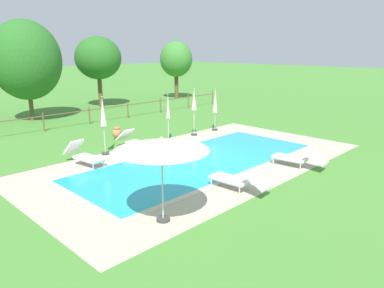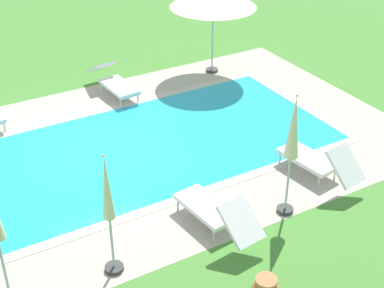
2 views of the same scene
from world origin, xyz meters
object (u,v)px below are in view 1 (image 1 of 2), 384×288
at_px(patio_umbrella_closed_row_mid_west, 103,116).
at_px(patio_umbrella_closed_row_centre, 168,112).
at_px(sun_lounger_north_far, 136,141).
at_px(tree_centre, 98,58).
at_px(patio_umbrella_open_foreground, 162,145).
at_px(terracotta_urn_near_fence, 117,133).
at_px(tree_east_mid, 176,59).
at_px(sun_lounger_north_mid, 297,158).
at_px(patio_umbrella_closed_row_west, 215,103).
at_px(sun_lounger_north_end, 237,180).
at_px(tree_far_west, 26,60).
at_px(patio_umbrella_closed_row_mid_east, 194,104).
at_px(sun_lounger_north_near_steps, 84,155).

distance_m(patio_umbrella_closed_row_mid_west, patio_umbrella_closed_row_centre, 3.50).
relative_size(sun_lounger_north_far, tree_centre, 0.38).
height_order(patio_umbrella_open_foreground, patio_umbrella_closed_row_mid_west, patio_umbrella_closed_row_mid_west).
xyz_separation_m(terracotta_urn_near_fence, tree_east_mid, (12.49, 8.98, 3.12)).
height_order(sun_lounger_north_mid, terracotta_urn_near_fence, sun_lounger_north_mid).
bearing_deg(terracotta_urn_near_fence, tree_east_mid, 35.71).
bearing_deg(patio_umbrella_closed_row_west, patio_umbrella_closed_row_mid_west, 177.73).
xyz_separation_m(sun_lounger_north_mid, patio_umbrella_closed_row_west, (2.63, 6.43, 1.15)).
bearing_deg(sun_lounger_north_end, tree_far_west, 89.16).
height_order(patio_umbrella_closed_row_centre, tree_east_mid, tree_east_mid).
bearing_deg(patio_umbrella_closed_row_mid_east, patio_umbrella_open_foreground, -140.71).
bearing_deg(patio_umbrella_closed_row_west, sun_lounger_north_mid, -112.26).
bearing_deg(patio_umbrella_open_foreground, patio_umbrella_closed_row_mid_west, 70.06).
relative_size(sun_lounger_north_near_steps, patio_umbrella_closed_row_mid_east, 0.81).
distance_m(patio_umbrella_closed_row_west, tree_far_west, 11.96).
xyz_separation_m(patio_umbrella_closed_row_west, tree_far_west, (-5.86, 10.19, 2.20)).
distance_m(patio_umbrella_closed_row_west, patio_umbrella_closed_row_mid_east, 1.67).
relative_size(sun_lounger_north_near_steps, sun_lounger_north_end, 0.95).
bearing_deg(terracotta_urn_near_fence, tree_far_west, 95.92).
relative_size(sun_lounger_north_far, patio_umbrella_closed_row_mid_east, 0.83).
distance_m(sun_lounger_north_far, terracotta_urn_near_fence, 2.10).
distance_m(sun_lounger_north_near_steps, tree_east_mid, 19.60).
height_order(sun_lounger_north_near_steps, patio_umbrella_closed_row_west, patio_umbrella_closed_row_west).
height_order(sun_lounger_north_end, patio_umbrella_closed_row_mid_east, patio_umbrella_closed_row_mid_east).
bearing_deg(sun_lounger_north_far, terracotta_urn_near_fence, 78.99).
height_order(tree_centre, tree_east_mid, tree_centre).
distance_m(sun_lounger_north_end, patio_umbrella_closed_row_mid_east, 7.77).
xyz_separation_m(patio_umbrella_closed_row_west, patio_umbrella_closed_row_mid_east, (-1.66, -0.00, 0.16)).
relative_size(sun_lounger_north_mid, tree_centre, 0.40).
bearing_deg(patio_umbrella_closed_row_mid_west, patio_umbrella_closed_row_centre, -2.76).
xyz_separation_m(patio_umbrella_open_foreground, tree_east_mid, (16.65, 17.20, 1.38)).
height_order(patio_umbrella_closed_row_centre, terracotta_urn_near_fence, patio_umbrella_closed_row_centre).
relative_size(sun_lounger_north_far, tree_far_west, 0.33).
xyz_separation_m(patio_umbrella_open_foreground, tree_centre, (9.31, 17.98, 1.61)).
relative_size(sun_lounger_north_near_steps, patio_umbrella_closed_row_centre, 0.87).
height_order(patio_umbrella_closed_row_west, tree_centre, tree_centre).
height_order(patio_umbrella_closed_row_mid_east, terracotta_urn_near_fence, patio_umbrella_closed_row_mid_east).
bearing_deg(patio_umbrella_closed_row_mid_east, patio_umbrella_closed_row_mid_west, 176.97).
relative_size(sun_lounger_north_near_steps, patio_umbrella_closed_row_mid_west, 0.79).
bearing_deg(patio_umbrella_closed_row_mid_east, sun_lounger_north_mid, -98.60).
bearing_deg(patio_umbrella_closed_row_mid_west, sun_lounger_north_mid, -57.84).
relative_size(sun_lounger_north_mid, tree_east_mid, 0.42).
bearing_deg(sun_lounger_north_far, patio_umbrella_closed_row_west, -0.16).
height_order(sun_lounger_north_near_steps, sun_lounger_north_end, sun_lounger_north_near_steps).
height_order(sun_lounger_north_far, patio_umbrella_closed_row_mid_west, patio_umbrella_closed_row_mid_west).
relative_size(sun_lounger_north_mid, patio_umbrella_closed_row_mid_west, 0.85).
xyz_separation_m(patio_umbrella_closed_row_mid_west, tree_centre, (6.98, 11.55, 2.01)).
xyz_separation_m(sun_lounger_north_near_steps, patio_umbrella_closed_row_centre, (4.82, 0.46, 1.02)).
xyz_separation_m(tree_centre, tree_east_mid, (7.34, -0.77, -0.22)).
height_order(sun_lounger_north_end, patio_umbrella_open_foreground, patio_umbrella_open_foreground).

